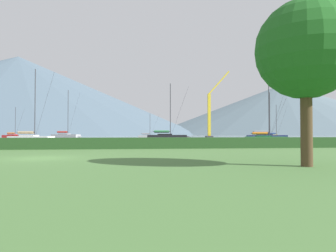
# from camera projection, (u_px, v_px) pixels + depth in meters

# --- Properties ---
(ground_plane) EXTENTS (1000.00, 1000.00, 0.00)m
(ground_plane) POSITION_uv_depth(u_px,v_px,m) (41.00, 158.00, 18.90)
(ground_plane) COLOR #477038
(harbor_water) EXTENTS (320.00, 246.00, 0.00)m
(harbor_water) POSITION_uv_depth(u_px,v_px,m) (119.00, 136.00, 154.79)
(harbor_water) COLOR #8C9EA3
(harbor_water) RESTS_ON ground_plane
(hedge_line) EXTENTS (80.00, 1.20, 1.12)m
(hedge_line) POSITION_uv_depth(u_px,v_px,m) (73.00, 143.00, 29.83)
(hedge_line) COLOR #284C23
(hedge_line) RESTS_ON ground_plane
(sailboat_slip_0) EXTENTS (9.23, 5.26, 13.91)m
(sailboat_slip_0) POSITION_uv_depth(u_px,v_px,m) (66.00, 136.00, 86.83)
(sailboat_slip_0) COLOR #9E9EA3
(sailboat_slip_0) RESTS_ON harbor_water
(sailboat_slip_1) EXTENTS (7.51, 3.69, 10.31)m
(sailboat_slip_1) POSITION_uv_depth(u_px,v_px,m) (266.00, 139.00, 49.53)
(sailboat_slip_1) COLOR #236B38
(sailboat_slip_1) RESTS_ON harbor_water
(sailboat_slip_2) EXTENTS (8.92, 3.95, 9.78)m
(sailboat_slip_2) POSITION_uv_depth(u_px,v_px,m) (267.00, 137.00, 60.97)
(sailboat_slip_2) COLOR navy
(sailboat_slip_2) RESTS_ON harbor_water
(sailboat_slip_3) EXTENTS (9.21, 3.67, 11.63)m
(sailboat_slip_3) POSITION_uv_depth(u_px,v_px,m) (168.00, 137.00, 61.29)
(sailboat_slip_3) COLOR black
(sailboat_slip_3) RESTS_ON harbor_water
(sailboat_slip_4) EXTENTS (7.14, 4.12, 9.57)m
(sailboat_slip_4) POSITION_uv_depth(u_px,v_px,m) (275.00, 137.00, 85.17)
(sailboat_slip_4) COLOR gold
(sailboat_slip_4) RESTS_ON harbor_water
(sailboat_slip_5) EXTENTS (8.08, 3.93, 11.96)m
(sailboat_slip_5) POSITION_uv_depth(u_px,v_px,m) (32.00, 139.00, 48.93)
(sailboat_slip_5) COLOR white
(sailboat_slip_5) RESTS_ON harbor_water
(sailboat_slip_7) EXTENTS (7.65, 4.17, 9.53)m
(sailboat_slip_7) POSITION_uv_depth(u_px,v_px,m) (14.00, 136.00, 92.64)
(sailboat_slip_7) COLOR red
(sailboat_slip_7) RESTS_ON harbor_water
(sailboat_slip_8) EXTENTS (6.87, 2.59, 7.49)m
(sailboat_slip_8) POSITION_uv_depth(u_px,v_px,m) (149.00, 137.00, 90.05)
(sailboat_slip_8) COLOR #9E9EA3
(sailboat_slip_8) RESTS_ON harbor_water
(park_tree) EXTENTS (4.67, 4.67, 8.43)m
(park_tree) POSITION_uv_depth(u_px,v_px,m) (308.00, 44.00, 14.34)
(park_tree) COLOR #4C3823
(park_tree) RESTS_ON ground_plane
(dock_crane) EXTENTS (7.27, 2.00, 20.21)m
(dock_crane) POSITION_uv_depth(u_px,v_px,m) (210.00, 117.00, 89.91)
(dock_crane) COLOR #333338
(dock_crane) RESTS_ON ground_plane
(distant_hill_west_ridge) EXTENTS (290.59, 290.59, 55.14)m
(distant_hill_west_ridge) POSITION_uv_depth(u_px,v_px,m) (282.00, 110.00, 335.16)
(distant_hill_west_ridge) COLOR slate
(distant_hill_west_ridge) RESTS_ON ground_plane
(distant_hill_central_peak) EXTENTS (356.78, 356.78, 76.97)m
(distant_hill_central_peak) POSITION_uv_depth(u_px,v_px,m) (18.00, 96.00, 297.21)
(distant_hill_central_peak) COLOR #4C6070
(distant_hill_central_peak) RESTS_ON ground_plane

